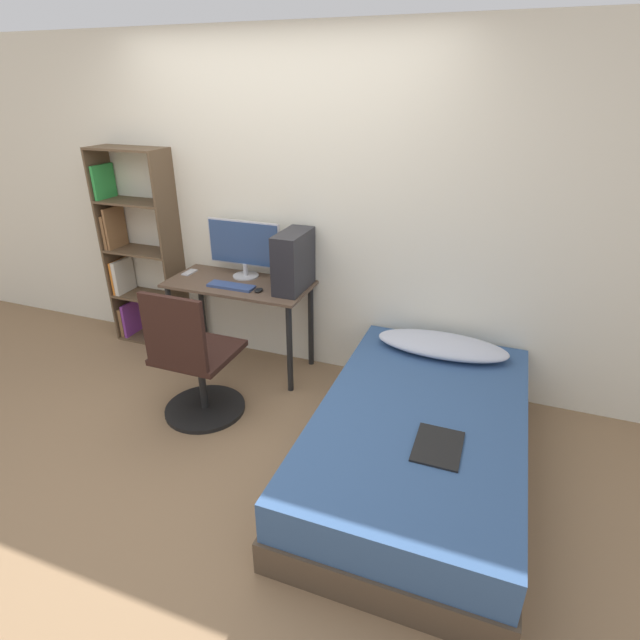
{
  "coord_description": "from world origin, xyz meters",
  "views": [
    {
      "loc": [
        1.58,
        -2.01,
        2.13
      ],
      "look_at": [
        0.56,
        0.7,
        0.75
      ],
      "focal_mm": 28.0,
      "sensor_mm": 36.0,
      "label": 1
    }
  ],
  "objects_px": {
    "bed": "(419,441)",
    "keyboard": "(231,286)",
    "bookshelf": "(136,256)",
    "monitor": "(244,246)",
    "pc_tower": "(294,261)",
    "office_chair": "(195,369)"
  },
  "relations": [
    {
      "from": "monitor",
      "to": "keyboard",
      "type": "height_order",
      "value": "monitor"
    },
    {
      "from": "monitor",
      "to": "pc_tower",
      "type": "distance_m",
      "value": 0.48
    },
    {
      "from": "bookshelf",
      "to": "monitor",
      "type": "distance_m",
      "value": 1.07
    },
    {
      "from": "office_chair",
      "to": "bed",
      "type": "height_order",
      "value": "office_chair"
    },
    {
      "from": "bookshelf",
      "to": "monitor",
      "type": "bearing_deg",
      "value": 1.18
    },
    {
      "from": "keyboard",
      "to": "office_chair",
      "type": "bearing_deg",
      "value": -85.46
    },
    {
      "from": "bed",
      "to": "monitor",
      "type": "bearing_deg",
      "value": 151.15
    },
    {
      "from": "bookshelf",
      "to": "keyboard",
      "type": "bearing_deg",
      "value": -12.13
    },
    {
      "from": "office_chair",
      "to": "pc_tower",
      "type": "relative_size",
      "value": 2.24
    },
    {
      "from": "bed",
      "to": "pc_tower",
      "type": "xyz_separation_m",
      "value": [
        -1.13,
        0.77,
        0.74
      ]
    },
    {
      "from": "office_chair",
      "to": "keyboard",
      "type": "bearing_deg",
      "value": 94.54
    },
    {
      "from": "office_chair",
      "to": "keyboard",
      "type": "xyz_separation_m",
      "value": [
        -0.05,
        0.63,
        0.37
      ]
    },
    {
      "from": "pc_tower",
      "to": "monitor",
      "type": "bearing_deg",
      "value": 167.02
    },
    {
      "from": "monitor",
      "to": "pc_tower",
      "type": "bearing_deg",
      "value": -12.98
    },
    {
      "from": "bed",
      "to": "keyboard",
      "type": "bearing_deg",
      "value": 158.39
    },
    {
      "from": "office_chair",
      "to": "pc_tower",
      "type": "bearing_deg",
      "value": 62.09
    },
    {
      "from": "monitor",
      "to": "bed",
      "type": "bearing_deg",
      "value": -28.85
    },
    {
      "from": "bookshelf",
      "to": "monitor",
      "type": "relative_size",
      "value": 2.74
    },
    {
      "from": "bookshelf",
      "to": "office_chair",
      "type": "bearing_deg",
      "value": -37.5
    },
    {
      "from": "bed",
      "to": "pc_tower",
      "type": "bearing_deg",
      "value": 145.65
    },
    {
      "from": "keyboard",
      "to": "monitor",
      "type": "bearing_deg",
      "value": 92.3
    },
    {
      "from": "office_chair",
      "to": "monitor",
      "type": "distance_m",
      "value": 1.07
    }
  ]
}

